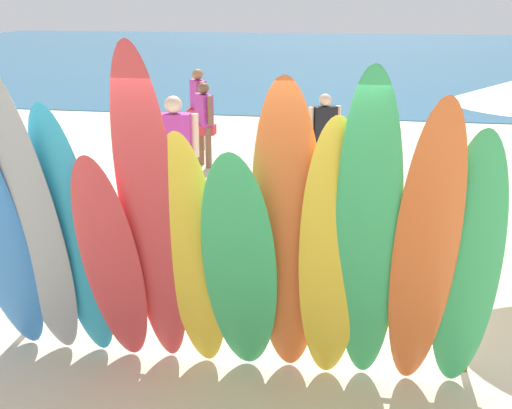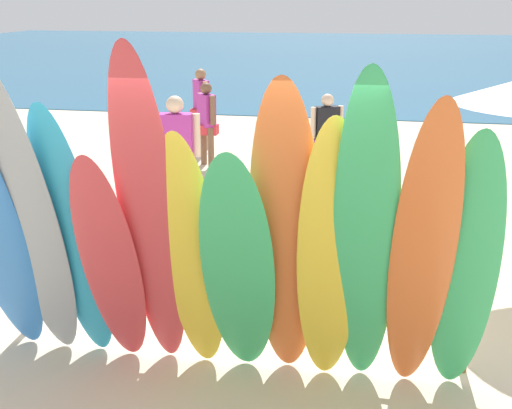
{
  "view_description": "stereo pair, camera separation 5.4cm",
  "coord_description": "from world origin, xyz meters",
  "px_view_note": "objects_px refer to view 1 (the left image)",
  "views": [
    {
      "loc": [
        1.15,
        -5.25,
        3.03
      ],
      "look_at": [
        0.0,
        1.13,
        1.01
      ],
      "focal_mm": 47.44,
      "sensor_mm": 36.0,
      "label": 1
    },
    {
      "loc": [
        1.2,
        -5.25,
        3.03
      ],
      "look_at": [
        0.0,
        1.13,
        1.01
      ],
      "focal_mm": 47.44,
      "sensor_mm": 36.0,
      "label": 2
    }
  ],
  "objects_px": {
    "surfboard_red_3": "(111,264)",
    "beachgoer_by_water": "(204,119)",
    "surfboard_red_4": "(152,220)",
    "surfboard_orange_7": "(287,240)",
    "beachgoer_strolling": "(198,103)",
    "surfboard_teal_2": "(74,239)",
    "surfboard_rack": "(233,291)",
    "surfboard_yellow_5": "(193,258)",
    "surfboard_green_11": "(467,270)",
    "surfboard_orange_10": "(424,257)",
    "surfboard_green_6": "(240,270)",
    "beachgoer_near_rack": "(324,133)",
    "surfboard_yellow_8": "(332,259)",
    "beachgoer_photographing": "(175,150)",
    "surfboard_grey_1": "(26,218)",
    "surfboard_green_9": "(368,242)"
  },
  "relations": [
    {
      "from": "surfboard_red_3",
      "to": "beachgoer_by_water",
      "type": "xyz_separation_m",
      "value": [
        -1.06,
        7.09,
        -0.09
      ]
    },
    {
      "from": "surfboard_red_4",
      "to": "surfboard_orange_7",
      "type": "bearing_deg",
      "value": 1.25
    },
    {
      "from": "beachgoer_by_water",
      "to": "beachgoer_strolling",
      "type": "bearing_deg",
      "value": -21.7
    },
    {
      "from": "surfboard_teal_2",
      "to": "beachgoer_strolling",
      "type": "distance_m",
      "value": 8.57
    },
    {
      "from": "surfboard_rack",
      "to": "beachgoer_by_water",
      "type": "distance_m",
      "value": 6.83
    },
    {
      "from": "surfboard_teal_2",
      "to": "surfboard_orange_7",
      "type": "xyz_separation_m",
      "value": [
        1.72,
        -0.02,
        0.12
      ]
    },
    {
      "from": "surfboard_yellow_5",
      "to": "surfboard_green_11",
      "type": "bearing_deg",
      "value": 4.41
    },
    {
      "from": "surfboard_orange_10",
      "to": "surfboard_green_6",
      "type": "bearing_deg",
      "value": 173.1
    },
    {
      "from": "surfboard_teal_2",
      "to": "surfboard_red_4",
      "type": "xyz_separation_m",
      "value": [
        0.69,
        -0.08,
        0.23
      ]
    },
    {
      "from": "surfboard_red_4",
      "to": "beachgoer_near_rack",
      "type": "bearing_deg",
      "value": 80.4
    },
    {
      "from": "surfboard_yellow_8",
      "to": "surfboard_green_11",
      "type": "xyz_separation_m",
      "value": [
        0.98,
        0.04,
        -0.03
      ]
    },
    {
      "from": "surfboard_green_11",
      "to": "surfboard_yellow_8",
      "type": "bearing_deg",
      "value": -176.93
    },
    {
      "from": "surfboard_yellow_8",
      "to": "surfboard_orange_10",
      "type": "bearing_deg",
      "value": -10.76
    },
    {
      "from": "surfboard_red_4",
      "to": "beachgoer_by_water",
      "type": "relative_size",
      "value": 1.88
    },
    {
      "from": "beachgoer_near_rack",
      "to": "beachgoer_strolling",
      "type": "xyz_separation_m",
      "value": [
        -2.73,
        2.25,
        0.07
      ]
    },
    {
      "from": "surfboard_green_6",
      "to": "beachgoer_photographing",
      "type": "height_order",
      "value": "surfboard_green_6"
    },
    {
      "from": "surfboard_teal_2",
      "to": "surfboard_grey_1",
      "type": "bearing_deg",
      "value": -155.8
    },
    {
      "from": "surfboard_yellow_5",
      "to": "surfboard_green_9",
      "type": "height_order",
      "value": "surfboard_green_9"
    },
    {
      "from": "surfboard_rack",
      "to": "surfboard_orange_10",
      "type": "height_order",
      "value": "surfboard_orange_10"
    },
    {
      "from": "surfboard_green_11",
      "to": "beachgoer_strolling",
      "type": "bearing_deg",
      "value": 117.37
    },
    {
      "from": "surfboard_green_11",
      "to": "surfboard_teal_2",
      "type": "bearing_deg",
      "value": -179.2
    },
    {
      "from": "beachgoer_near_rack",
      "to": "beachgoer_photographing",
      "type": "distance_m",
      "value": 2.97
    },
    {
      "from": "surfboard_red_3",
      "to": "surfboard_yellow_5",
      "type": "height_order",
      "value": "surfboard_yellow_5"
    },
    {
      "from": "surfboard_red_4",
      "to": "beachgoer_near_rack",
      "type": "distance_m",
      "value": 6.38
    },
    {
      "from": "surfboard_red_4",
      "to": "surfboard_green_11",
      "type": "bearing_deg",
      "value": -0.03
    },
    {
      "from": "surfboard_orange_7",
      "to": "beachgoer_by_water",
      "type": "relative_size",
      "value": 1.72
    },
    {
      "from": "beachgoer_by_water",
      "to": "beachgoer_strolling",
      "type": "height_order",
      "value": "beachgoer_strolling"
    },
    {
      "from": "beachgoer_by_water",
      "to": "beachgoer_near_rack",
      "type": "relative_size",
      "value": 1.02
    },
    {
      "from": "surfboard_rack",
      "to": "surfboard_red_4",
      "type": "relative_size",
      "value": 1.42
    },
    {
      "from": "surfboard_grey_1",
      "to": "surfboard_green_9",
      "type": "height_order",
      "value": "surfboard_grey_1"
    },
    {
      "from": "surfboard_red_4",
      "to": "beachgoer_by_water",
      "type": "height_order",
      "value": "surfboard_red_4"
    },
    {
      "from": "surfboard_grey_1",
      "to": "surfboard_rack",
      "type": "bearing_deg",
      "value": 26.98
    },
    {
      "from": "surfboard_red_4",
      "to": "surfboard_yellow_5",
      "type": "distance_m",
      "value": 0.44
    },
    {
      "from": "surfboard_red_3",
      "to": "surfboard_yellow_5",
      "type": "xyz_separation_m",
      "value": [
        0.67,
        0.03,
        0.09
      ]
    },
    {
      "from": "surfboard_red_3",
      "to": "surfboard_red_4",
      "type": "relative_size",
      "value": 0.71
    },
    {
      "from": "surfboard_red_3",
      "to": "beachgoer_photographing",
      "type": "relative_size",
      "value": 1.16
    },
    {
      "from": "surfboard_teal_2",
      "to": "beachgoer_photographing",
      "type": "xyz_separation_m",
      "value": [
        -0.34,
        3.9,
        -0.15
      ]
    },
    {
      "from": "beachgoer_near_rack",
      "to": "beachgoer_strolling",
      "type": "distance_m",
      "value": 3.54
    },
    {
      "from": "surfboard_rack",
      "to": "surfboard_grey_1",
      "type": "bearing_deg",
      "value": -157.35
    },
    {
      "from": "surfboard_rack",
      "to": "surfboard_red_3",
      "type": "distance_m",
      "value": 1.1
    },
    {
      "from": "surfboard_orange_7",
      "to": "surfboard_teal_2",
      "type": "bearing_deg",
      "value": 177.36
    },
    {
      "from": "surfboard_teal_2",
      "to": "surfboard_red_4",
      "type": "distance_m",
      "value": 0.73
    },
    {
      "from": "surfboard_orange_7",
      "to": "beachgoer_strolling",
      "type": "bearing_deg",
      "value": 107.17
    },
    {
      "from": "surfboard_yellow_5",
      "to": "surfboard_orange_7",
      "type": "xyz_separation_m",
      "value": [
        0.74,
        -0.02,
        0.21
      ]
    },
    {
      "from": "surfboard_green_9",
      "to": "beachgoer_near_rack",
      "type": "distance_m",
      "value": 6.4
    },
    {
      "from": "surfboard_orange_7",
      "to": "surfboard_orange_10",
      "type": "xyz_separation_m",
      "value": [
        1.0,
        -0.07,
        -0.04
      ]
    },
    {
      "from": "beachgoer_by_water",
      "to": "beachgoer_photographing",
      "type": "bearing_deg",
      "value": 146.75
    },
    {
      "from": "beachgoer_near_rack",
      "to": "surfboard_green_6",
      "type": "bearing_deg",
      "value": 61.06
    },
    {
      "from": "surfboard_green_9",
      "to": "surfboard_green_11",
      "type": "xyz_separation_m",
      "value": [
        0.72,
        0.11,
        -0.21
      ]
    },
    {
      "from": "surfboard_yellow_5",
      "to": "beachgoer_photographing",
      "type": "relative_size",
      "value": 1.26
    }
  ]
}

